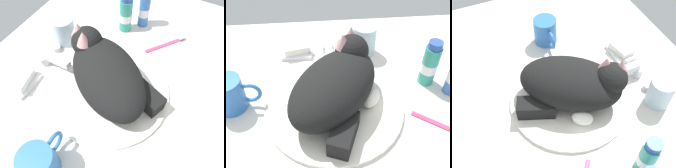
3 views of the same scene
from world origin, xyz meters
TOP-DOWN VIEW (x-y plane):
  - ground_plane at (0.00, 0.00)cm, footprint 110.00×82.50cm
  - sink_basin at (0.00, 0.00)cm, footprint 34.19×34.19cm
  - faucet at (0.00, 20.60)cm, footprint 14.68×11.48cm
  - cat at (0.80, 0.80)cm, footprint 29.61×32.07cm
  - coffee_mug at (-24.91, 2.67)cm, footprint 11.69×7.52cm
  - rinse_cup at (11.00, 22.13)cm, footprint 6.92×6.92cm
  - soap_dish at (-9.67, 22.69)cm, footprint 9.00×6.40cm
  - soap_bar at (-9.67, 22.69)cm, footprint 8.28×6.03cm
  - toothpaste_bottle at (25.75, 7.29)cm, footprint 4.30×4.30cm
  - mouthwash_bottle at (30.91, 2.83)cm, footprint 3.69×3.69cm
  - toothbrush at (25.48, -8.78)cm, footprint 12.66×10.06cm

SIDE VIEW (x-z plane):
  - ground_plane at x=0.00cm, z-range -3.00..0.00cm
  - toothbrush at x=25.48cm, z-range -0.28..1.32cm
  - sink_basin at x=0.00cm, z-range 0.00..1.10cm
  - soap_dish at x=-9.67cm, z-range 0.00..1.20cm
  - faucet at x=0.00cm, z-range -0.25..4.80cm
  - soap_bar at x=-9.67cm, z-range 1.20..3.47cm
  - coffee_mug at x=-24.91cm, z-range 0.00..8.84cm
  - rinse_cup at x=11.00cm, z-range 0.00..8.99cm
  - toothpaste_bottle at x=25.75cm, z-range -0.46..12.59cm
  - mouthwash_bottle at x=30.91cm, z-range -0.47..13.16cm
  - cat at x=0.80cm, z-range -0.03..14.84cm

